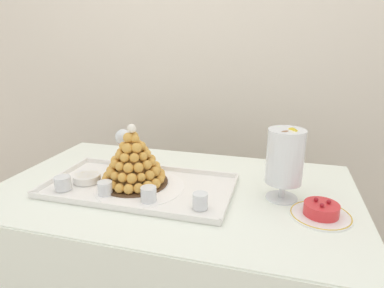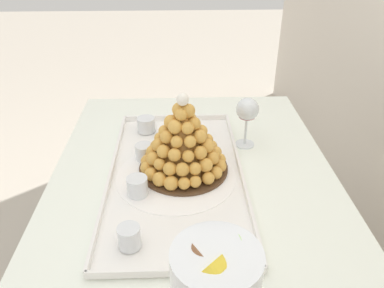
{
  "view_description": "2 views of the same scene",
  "coord_description": "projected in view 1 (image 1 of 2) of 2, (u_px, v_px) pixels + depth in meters",
  "views": [
    {
      "loc": [
        0.37,
        -1.07,
        1.26
      ],
      "look_at": [
        0.06,
        0.04,
        0.9
      ],
      "focal_mm": 30.58,
      "sensor_mm": 36.0,
      "label": 1
    },
    {
      "loc": [
        0.73,
        -0.04,
        1.36
      ],
      "look_at": [
        0.0,
        -0.01,
        0.92
      ],
      "focal_mm": 35.36,
      "sensor_mm": 36.0,
      "label": 2
    }
  ],
  "objects": [
    {
      "name": "macaron_goblet",
      "position": [
        285.0,
        157.0,
        1.09
      ],
      "size": [
        0.13,
        0.12,
        0.26
      ],
      "color": "white",
      "rests_on": "buffet_table"
    },
    {
      "name": "dessert_cup_mid_left",
      "position": [
        105.0,
        189.0,
        1.14
      ],
      "size": [
        0.05,
        0.05,
        0.05
      ],
      "color": "silver",
      "rests_on": "serving_tray"
    },
    {
      "name": "dessert_cup_centre",
      "position": [
        149.0,
        195.0,
        1.1
      ],
      "size": [
        0.05,
        0.05,
        0.05
      ],
      "color": "silver",
      "rests_on": "serving_tray"
    },
    {
      "name": "backdrop_wall",
      "position": [
        221.0,
        44.0,
        1.87
      ],
      "size": [
        4.8,
        0.1,
        2.5
      ],
      "primitive_type": "cube",
      "color": "silver",
      "rests_on": "ground_plane"
    },
    {
      "name": "dessert_cup_mid_right",
      "position": [
        200.0,
        201.0,
        1.05
      ],
      "size": [
        0.05,
        0.05,
        0.05
      ],
      "color": "silver",
      "rests_on": "serving_tray"
    },
    {
      "name": "buffet_table",
      "position": [
        175.0,
        210.0,
        1.26
      ],
      "size": [
        1.33,
        0.8,
        0.74
      ],
      "color": "brown",
      "rests_on": "ground_plane"
    },
    {
      "name": "wine_glass",
      "position": [
        123.0,
        138.0,
        1.42
      ],
      "size": [
        0.07,
        0.07,
        0.16
      ],
      "color": "silver",
      "rests_on": "buffet_table"
    },
    {
      "name": "croquembouche",
      "position": [
        134.0,
        162.0,
        1.21
      ],
      "size": [
        0.25,
        0.25,
        0.23
      ],
      "color": "#4C331E",
      "rests_on": "serving_tray"
    },
    {
      "name": "dessert_cup_left",
      "position": [
        63.0,
        184.0,
        1.18
      ],
      "size": [
        0.06,
        0.06,
        0.05
      ],
      "color": "silver",
      "rests_on": "serving_tray"
    },
    {
      "name": "fruit_tart_plate",
      "position": [
        321.0,
        212.0,
        1.02
      ],
      "size": [
        0.19,
        0.19,
        0.06
      ],
      "color": "white",
      "rests_on": "buffet_table"
    },
    {
      "name": "creme_brulee_ramekin",
      "position": [
        87.0,
        178.0,
        1.25
      ],
      "size": [
        0.1,
        0.1,
        0.03
      ],
      "color": "white",
      "rests_on": "serving_tray"
    },
    {
      "name": "serving_tray",
      "position": [
        140.0,
        187.0,
        1.21
      ],
      "size": [
        0.68,
        0.37,
        0.02
      ],
      "color": "white",
      "rests_on": "buffet_table"
    }
  ]
}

